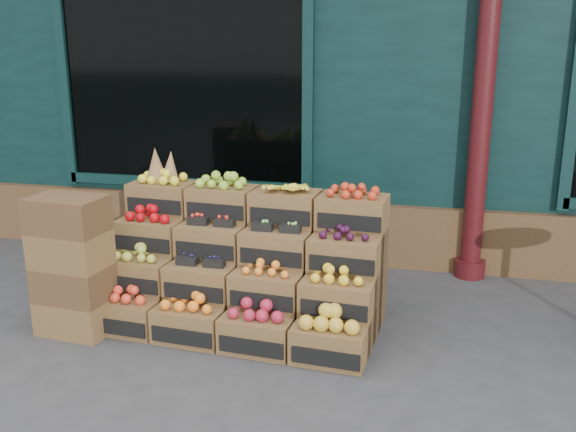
# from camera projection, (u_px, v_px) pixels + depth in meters

# --- Properties ---
(ground) EXTENTS (60.00, 60.00, 0.00)m
(ground) POSITION_uv_depth(u_px,v_px,m) (293.00, 368.00, 4.26)
(ground) COLOR #363638
(ground) RESTS_ON ground
(shop_facade) EXTENTS (12.00, 6.24, 4.80)m
(shop_facade) POSITION_uv_depth(u_px,v_px,m) (380.00, 16.00, 8.41)
(shop_facade) COLOR black
(shop_facade) RESTS_ON ground
(crate_display) EXTENTS (2.12, 1.15, 1.29)m
(crate_display) POSITION_uv_depth(u_px,v_px,m) (244.00, 272.00, 4.88)
(crate_display) COLOR brown
(crate_display) RESTS_ON ground
(spare_crates) EXTENTS (0.55, 0.41, 1.04)m
(spare_crates) POSITION_uv_depth(u_px,v_px,m) (72.00, 266.00, 4.66)
(spare_crates) COLOR brown
(spare_crates) RESTS_ON ground
(shopkeeper) EXTENTS (0.75, 0.62, 1.76)m
(shopkeeper) POSITION_uv_depth(u_px,v_px,m) (217.00, 155.00, 7.01)
(shopkeeper) COLOR #13441E
(shopkeeper) RESTS_ON ground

